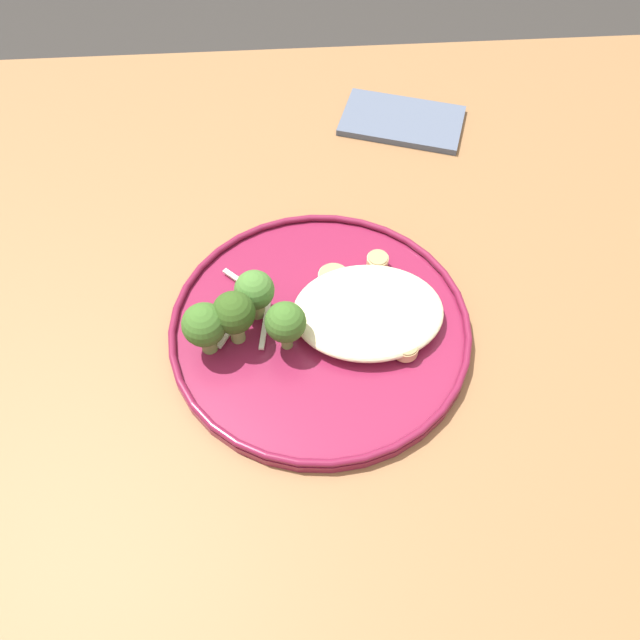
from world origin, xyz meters
The scene contains 19 objects.
ground centered at (0.00, 0.00, 0.00)m, with size 6.00×6.00×0.00m, color #2D2B28.
wooden_dining_table centered at (0.00, 0.00, 0.66)m, with size 1.40×1.00×0.74m.
dinner_plate centered at (-0.03, -0.01, 0.75)m, with size 0.29×0.29×0.02m.
noodle_bed centered at (-0.08, -0.01, 0.76)m, with size 0.14×0.11×0.03m.
seared_scallop_large_seared centered at (-0.08, -0.01, 0.76)m, with size 0.03×0.03×0.02m.
seared_scallop_tilted_round centered at (-0.05, -0.06, 0.76)m, with size 0.03×0.03×0.01m.
seared_scallop_right_edge centered at (-0.09, -0.04, 0.76)m, with size 0.03×0.03×0.02m.
seared_scallop_left_edge centered at (-0.05, -0.03, 0.76)m, with size 0.03×0.03×0.01m.
seared_scallop_rear_pale centered at (-0.10, -0.08, 0.76)m, with size 0.02×0.02×0.01m.
seared_scallop_on_noodles centered at (-0.07, 0.00, 0.76)m, with size 0.03×0.03×0.02m.
seared_scallop_front_small centered at (-0.11, 0.03, 0.76)m, with size 0.02×0.02×0.01m.
broccoli_floret_right_tilted centered at (0.03, -0.03, 0.78)m, with size 0.04×0.04×0.06m.
broccoli_floret_beside_noodles centered at (0.07, 0.01, 0.79)m, with size 0.04×0.04×0.06m.
broccoli_floret_rear_charred centered at (0.00, 0.01, 0.79)m, with size 0.04×0.04×0.06m.
broccoli_floret_small_sprig centered at (0.05, 0.00, 0.79)m, with size 0.04×0.04×0.06m.
onion_sliver_long_sliver centered at (0.05, -0.01, 0.75)m, with size 0.06×0.01×0.00m, color silver.
onion_sliver_pale_crescent centered at (0.02, -0.01, 0.75)m, with size 0.05×0.01×0.00m, color silver.
onion_sliver_short_strip centered at (0.05, -0.07, 0.75)m, with size 0.04×0.01×0.00m, color silver.
folded_napkin centered at (-0.16, -0.32, 0.74)m, with size 0.15×0.09×0.01m, color #4C566B.
Camera 1 is at (-0.01, 0.34, 1.25)m, focal length 35.34 mm.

